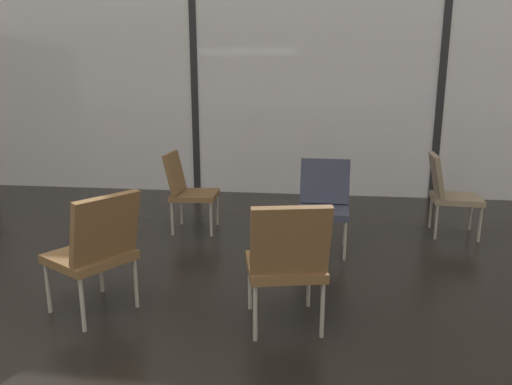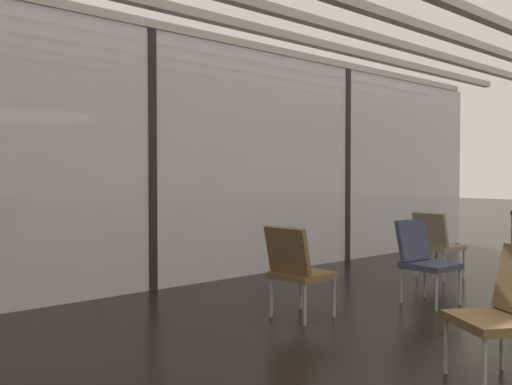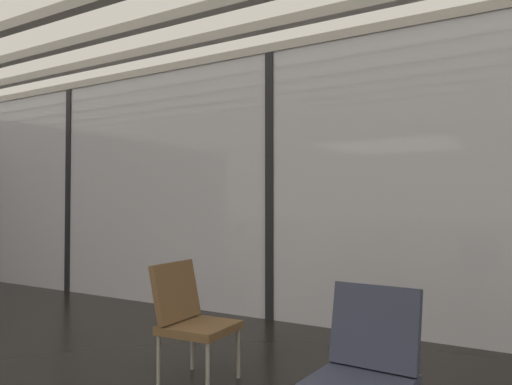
# 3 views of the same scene
# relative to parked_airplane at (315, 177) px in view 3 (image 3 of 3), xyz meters

# --- Properties ---
(glass_curtain_wall) EXTENTS (14.00, 0.08, 3.06)m
(glass_curtain_wall) POSITION_rel_parked_airplane_xyz_m (1.75, -5.14, -0.39)
(glass_curtain_wall) COLOR silver
(glass_curtain_wall) RESTS_ON ground
(window_mullion_0) EXTENTS (0.10, 0.12, 3.06)m
(window_mullion_0) POSITION_rel_parked_airplane_xyz_m (-1.75, -5.14, -0.39)
(window_mullion_0) COLOR black
(window_mullion_0) RESTS_ON ground
(window_mullion_1) EXTENTS (0.10, 0.12, 3.06)m
(window_mullion_1) POSITION_rel_parked_airplane_xyz_m (1.75, -5.14, -0.39)
(window_mullion_1) COLOR black
(window_mullion_1) RESTS_ON ground
(parked_airplane) EXTENTS (13.29, 3.84, 3.84)m
(parked_airplane) POSITION_rel_parked_airplane_xyz_m (0.00, 0.00, 0.00)
(parked_airplane) COLOR silver
(parked_airplane) RESTS_ON ground
(lounge_chair_6) EXTENTS (0.55, 0.51, 0.87)m
(lounge_chair_6) POSITION_rel_parked_airplane_xyz_m (2.17, -7.14, -1.43)
(lounge_chair_6) COLOR brown
(lounge_chair_6) RESTS_ON ground
(lounge_chair_7) EXTENTS (0.50, 0.55, 0.87)m
(lounge_chair_7) POSITION_rel_parked_airplane_xyz_m (3.66, -7.55, -1.43)
(lounge_chair_7) COLOR #33384C
(lounge_chair_7) RESTS_ON ground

